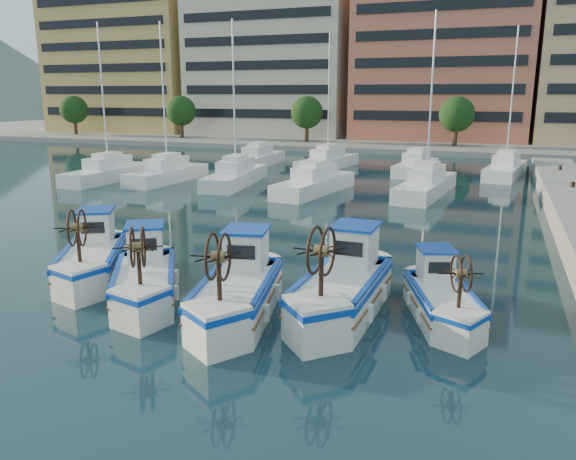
# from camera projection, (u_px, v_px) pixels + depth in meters

# --- Properties ---
(ground) EXTENTS (300.00, 300.00, 0.00)m
(ground) POSITION_uv_depth(u_px,v_px,m) (184.00, 309.00, 17.42)
(ground) COLOR #1B3A46
(ground) RESTS_ON ground
(waterfront) EXTENTS (180.00, 40.00, 25.60)m
(waterfront) POSITION_uv_depth(u_px,v_px,m) (510.00, 56.00, 70.86)
(waterfront) COLOR gray
(waterfront) RESTS_ON ground
(yacht_marina) EXTENTS (40.71, 21.47, 11.50)m
(yacht_marina) POSITION_uv_depth(u_px,v_px,m) (335.00, 173.00, 43.44)
(yacht_marina) COLOR white
(yacht_marina) RESTS_ON ground
(fishing_boat_a) EXTENTS (3.84, 4.84, 2.93)m
(fishing_boat_a) POSITION_uv_depth(u_px,v_px,m) (93.00, 256.00, 20.26)
(fishing_boat_a) COLOR white
(fishing_boat_a) RESTS_ON ground
(fishing_boat_b) EXTENTS (3.86, 4.71, 2.86)m
(fishing_boat_b) POSITION_uv_depth(u_px,v_px,m) (145.00, 275.00, 18.15)
(fishing_boat_b) COLOR white
(fishing_boat_b) RESTS_ON ground
(fishing_boat_c) EXTENTS (2.92, 5.05, 3.06)m
(fishing_boat_c) POSITION_uv_depth(u_px,v_px,m) (239.00, 288.00, 16.83)
(fishing_boat_c) COLOR white
(fishing_boat_c) RESTS_ON ground
(fishing_boat_d) EXTENTS (2.19, 5.12, 3.18)m
(fishing_boat_d) POSITION_uv_depth(u_px,v_px,m) (343.00, 285.00, 16.99)
(fishing_boat_d) COLOR white
(fishing_boat_d) RESTS_ON ground
(fishing_boat_e) EXTENTS (2.77, 4.04, 2.43)m
(fishing_boat_e) POSITION_uv_depth(u_px,v_px,m) (441.00, 297.00, 16.59)
(fishing_boat_e) COLOR white
(fishing_boat_e) RESTS_ON ground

